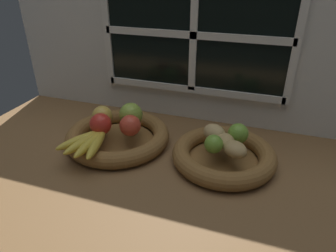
# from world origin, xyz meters

# --- Properties ---
(ground_plane) EXTENTS (1.40, 0.90, 0.03)m
(ground_plane) POSITION_xyz_m (0.00, 0.00, -0.01)
(ground_plane) COLOR brown
(back_wall) EXTENTS (1.40, 0.05, 0.55)m
(back_wall) POSITION_xyz_m (0.00, 0.30, 0.28)
(back_wall) COLOR silver
(back_wall) RESTS_ON ground_plane
(fruit_bowl_left) EXTENTS (0.33, 0.33, 0.05)m
(fruit_bowl_left) POSITION_xyz_m (-0.18, 0.04, 0.02)
(fruit_bowl_left) COLOR brown
(fruit_bowl_left) RESTS_ON ground_plane
(fruit_bowl_right) EXTENTS (0.30, 0.30, 0.05)m
(fruit_bowl_right) POSITION_xyz_m (0.16, 0.04, 0.02)
(fruit_bowl_right) COLOR brown
(fruit_bowl_right) RESTS_ON ground_plane
(apple_green_back) EXTENTS (0.08, 0.08, 0.08)m
(apple_green_back) POSITION_xyz_m (-0.15, 0.07, 0.09)
(apple_green_back) COLOR #8CAD3D
(apple_green_back) RESTS_ON fruit_bowl_left
(apple_red_right) EXTENTS (0.07, 0.07, 0.07)m
(apple_red_right) POSITION_xyz_m (-0.12, 0.01, 0.08)
(apple_red_right) COLOR #CC422D
(apple_red_right) RESTS_ON fruit_bowl_left
(apple_red_front) EXTENTS (0.07, 0.07, 0.07)m
(apple_red_front) POSITION_xyz_m (-0.21, -0.01, 0.08)
(apple_red_front) COLOR red
(apple_red_front) RESTS_ON fruit_bowl_left
(apple_golden_left) EXTENTS (0.07, 0.07, 0.07)m
(apple_golden_left) POSITION_xyz_m (-0.24, 0.05, 0.08)
(apple_golden_left) COLOR gold
(apple_golden_left) RESTS_ON fruit_bowl_left
(banana_bunch_front) EXTENTS (0.13, 0.17, 0.03)m
(banana_bunch_front) POSITION_xyz_m (-0.21, -0.08, 0.06)
(banana_bunch_front) COLOR gold
(banana_bunch_front) RESTS_ON fruit_bowl_left
(potato_small) EXTENTS (0.09, 0.08, 0.04)m
(potato_small) POSITION_xyz_m (0.20, 0.00, 0.07)
(potato_small) COLOR tan
(potato_small) RESTS_ON fruit_bowl_right
(potato_oblong) EXTENTS (0.09, 0.09, 0.05)m
(potato_oblong) POSITION_xyz_m (0.13, 0.06, 0.08)
(potato_oblong) COLOR tan
(potato_oblong) RESTS_ON fruit_bowl_right
(potato_large) EXTENTS (0.07, 0.08, 0.04)m
(potato_large) POSITION_xyz_m (0.16, 0.04, 0.07)
(potato_large) COLOR tan
(potato_large) RESTS_ON fruit_bowl_right
(lime_near) EXTENTS (0.05, 0.05, 0.05)m
(lime_near) POSITION_xyz_m (0.14, -0.00, 0.08)
(lime_near) COLOR #6B9E33
(lime_near) RESTS_ON fruit_bowl_right
(lime_far) EXTENTS (0.06, 0.06, 0.06)m
(lime_far) POSITION_xyz_m (0.19, 0.07, 0.08)
(lime_far) COLOR #6B9E33
(lime_far) RESTS_ON fruit_bowl_right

